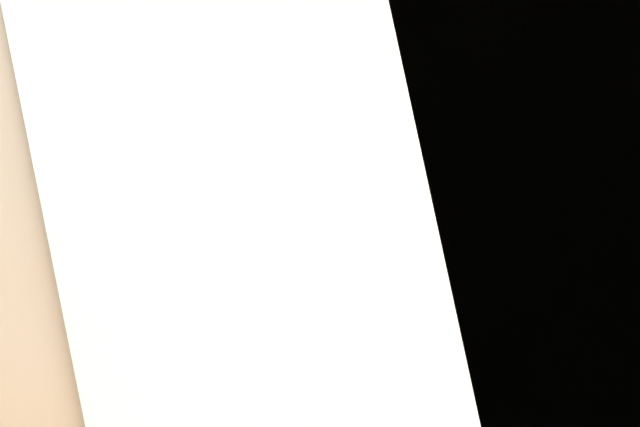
{
  "coord_description": "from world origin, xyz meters",
  "views": [
    {
      "loc": [
        -0.88,
        -1.48,
        1.62
      ],
      "look_at": [
        0.01,
        0.04,
        0.91
      ],
      "focal_mm": 31.28,
      "sensor_mm": 36.0,
      "label": 1
    }
  ],
  "objects_px": {
    "book_stack_keyboard_riser": "(305,264)",
    "water_bottle": "(447,212)",
    "laptop": "(311,170)",
    "cell_phone": "(415,273)",
    "computer_mouse": "(365,245)",
    "book_stack_side": "(391,221)",
    "desk": "(406,322)",
    "keyboard": "(305,245)",
    "book_stack_tall": "(320,222)",
    "mug": "(167,299)"
  },
  "relations": [
    {
      "from": "book_stack_keyboard_riser",
      "to": "water_bottle",
      "type": "distance_m",
      "value": 0.61
    },
    {
      "from": "laptop",
      "to": "cell_phone",
      "type": "height_order",
      "value": "laptop"
    },
    {
      "from": "book_stack_keyboard_riser",
      "to": "computer_mouse",
      "type": "distance_m",
      "value": 0.32
    },
    {
      "from": "computer_mouse",
      "to": "cell_phone",
      "type": "height_order",
      "value": "computer_mouse"
    },
    {
      "from": "book_stack_side",
      "to": "laptop",
      "type": "xyz_separation_m",
      "value": [
        -0.3,
        0.1,
        0.22
      ]
    },
    {
      "from": "desk",
      "to": "book_stack_side",
      "type": "relative_size",
      "value": 5.69
    },
    {
      "from": "book_stack_side",
      "to": "cell_phone",
      "type": "distance_m",
      "value": 0.3
    },
    {
      "from": "keyboard",
      "to": "computer_mouse",
      "type": "xyz_separation_m",
      "value": [
        0.3,
        0.1,
        -0.11
      ]
    },
    {
      "from": "computer_mouse",
      "to": "water_bottle",
      "type": "height_order",
      "value": "water_bottle"
    },
    {
      "from": "book_stack_tall",
      "to": "mug",
      "type": "relative_size",
      "value": 2.03
    },
    {
      "from": "book_stack_keyboard_riser",
      "to": "keyboard",
      "type": "height_order",
      "value": "keyboard"
    },
    {
      "from": "book_stack_side",
      "to": "mug",
      "type": "height_order",
      "value": "book_stack_side"
    },
    {
      "from": "book_stack_tall",
      "to": "water_bottle",
      "type": "relative_size",
      "value": 1.03
    },
    {
      "from": "book_stack_tall",
      "to": "book_stack_keyboard_riser",
      "type": "relative_size",
      "value": 0.97
    },
    {
      "from": "mug",
      "to": "cell_phone",
      "type": "xyz_separation_m",
      "value": [
        0.79,
        -0.17,
        -0.04
      ]
    },
    {
      "from": "desk",
      "to": "book_stack_keyboard_riser",
      "type": "bearing_deg",
      "value": -175.89
    },
    {
      "from": "book_stack_side",
      "to": "keyboard",
      "type": "height_order",
      "value": "book_stack_side"
    },
    {
      "from": "book_stack_side",
      "to": "laptop",
      "type": "distance_m",
      "value": 0.38
    },
    {
      "from": "mug",
      "to": "cell_phone",
      "type": "bearing_deg",
      "value": -12.29
    },
    {
      "from": "book_stack_keyboard_riser",
      "to": "laptop",
      "type": "xyz_separation_m",
      "value": [
        0.15,
        0.22,
        0.24
      ]
    },
    {
      "from": "desk",
      "to": "water_bottle",
      "type": "bearing_deg",
      "value": -10.51
    },
    {
      "from": "book_stack_tall",
      "to": "computer_mouse",
      "type": "bearing_deg",
      "value": -22.17
    },
    {
      "from": "book_stack_tall",
      "to": "mug",
      "type": "height_order",
      "value": "book_stack_tall"
    },
    {
      "from": "desk",
      "to": "book_stack_tall",
      "type": "bearing_deg",
      "value": 158.61
    },
    {
      "from": "desk",
      "to": "computer_mouse",
      "type": "relative_size",
      "value": 13.57
    },
    {
      "from": "mug",
      "to": "keyboard",
      "type": "bearing_deg",
      "value": -3.64
    },
    {
      "from": "laptop",
      "to": "cell_phone",
      "type": "relative_size",
      "value": 2.38
    },
    {
      "from": "mug",
      "to": "laptop",
      "type": "bearing_deg",
      "value": 18.31
    },
    {
      "from": "book_stack_tall",
      "to": "water_bottle",
      "type": "xyz_separation_m",
      "value": [
        0.46,
        -0.15,
        -0.0
      ]
    },
    {
      "from": "desk",
      "to": "cell_phone",
      "type": "relative_size",
      "value": 10.38
    },
    {
      "from": "computer_mouse",
      "to": "mug",
      "type": "distance_m",
      "value": 0.75
    },
    {
      "from": "desk",
      "to": "laptop",
      "type": "height_order",
      "value": "laptop"
    },
    {
      "from": "book_stack_side",
      "to": "laptop",
      "type": "height_order",
      "value": "laptop"
    },
    {
      "from": "cell_phone",
      "to": "keyboard",
      "type": "bearing_deg",
      "value": 152.83
    },
    {
      "from": "book_stack_keyboard_riser",
      "to": "water_bottle",
      "type": "height_order",
      "value": "water_bottle"
    },
    {
      "from": "mug",
      "to": "desk",
      "type": "bearing_deg",
      "value": 0.37
    },
    {
      "from": "desk",
      "to": "water_bottle",
      "type": "xyz_separation_m",
      "value": [
        0.14,
        -0.03,
        0.45
      ]
    },
    {
      "from": "book_stack_keyboard_riser",
      "to": "keyboard",
      "type": "distance_m",
      "value": 0.07
    },
    {
      "from": "desk",
      "to": "keyboard",
      "type": "height_order",
      "value": "keyboard"
    },
    {
      "from": "water_bottle",
      "to": "book_stack_side",
      "type": "bearing_deg",
      "value": 143.73
    },
    {
      "from": "computer_mouse",
      "to": "mug",
      "type": "relative_size",
      "value": 0.86
    },
    {
      "from": "book_stack_keyboard_riser",
      "to": "computer_mouse",
      "type": "relative_size",
      "value": 2.42
    },
    {
      "from": "desk",
      "to": "mug",
      "type": "bearing_deg",
      "value": -179.63
    },
    {
      "from": "keyboard",
      "to": "mug",
      "type": "relative_size",
      "value": 3.49
    },
    {
      "from": "keyboard",
      "to": "mug",
      "type": "bearing_deg",
      "value": 175.29
    },
    {
      "from": "desk",
      "to": "mug",
      "type": "height_order",
      "value": "mug"
    },
    {
      "from": "keyboard",
      "to": "book_stack_keyboard_riser",
      "type": "bearing_deg",
      "value": 13.77
    },
    {
      "from": "book_stack_keyboard_riser",
      "to": "book_stack_side",
      "type": "distance_m",
      "value": 0.46
    },
    {
      "from": "book_stack_keyboard_riser",
      "to": "cell_phone",
      "type": "bearing_deg",
      "value": -22.83
    },
    {
      "from": "mug",
      "to": "water_bottle",
      "type": "bearing_deg",
      "value": -1.11
    }
  ]
}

